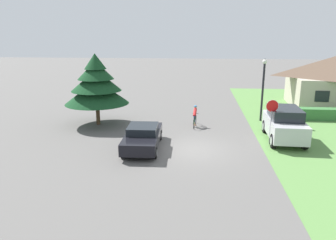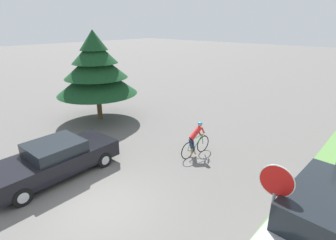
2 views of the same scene
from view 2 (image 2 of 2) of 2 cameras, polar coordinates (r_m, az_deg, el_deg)
The scene contains 6 objects.
ground_plane at distance 8.94m, azimuth -14.72°, elevation -17.82°, with size 140.00×140.00×0.00m, color #5B5956.
sedan_left_lane at distance 10.72m, azimuth -23.45°, elevation -7.81°, with size 2.05×4.66×1.33m.
cyclist at distance 11.34m, azimuth 6.04°, elevation -4.37°, with size 0.44×1.75×1.50m.
parked_suv_right at distance 7.28m, azimuth 31.30°, elevation -20.22°, with size 2.16×4.58×2.06m.
stop_sign at distance 6.26m, azimuth 22.04°, elevation -15.38°, with size 0.74×0.07×2.71m.
conifer_tall_near at distance 15.64m, azimuth -15.44°, elevation 10.46°, with size 4.55×4.55×5.12m.
Camera 2 is at (6.15, -3.56, 5.43)m, focal length 28.00 mm.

